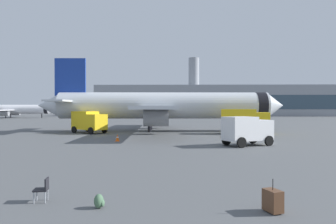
{
  "coord_description": "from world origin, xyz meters",
  "views": [
    {
      "loc": [
        0.03,
        -3.97,
        3.42
      ],
      "look_at": [
        -0.67,
        25.31,
        3.0
      ],
      "focal_mm": 34.09,
      "sensor_mm": 36.0,
      "label": 1
    }
  ],
  "objects": [
    {
      "name": "terminal_building",
      "position": [
        17.36,
        130.01,
        6.2
      ],
      "size": [
        98.37,
        22.44,
        24.19
      ],
      "color": "gray",
      "rests_on": "ground"
    },
    {
      "name": "rolling_suitcase",
      "position": [
        3.19,
        6.43,
        0.39
      ],
      "size": [
        0.6,
        0.74,
        1.1
      ],
      "color": "brown",
      "rests_on": "ground"
    },
    {
      "name": "gate_chair",
      "position": [
        -4.78,
        7.42,
        0.5
      ],
      "size": [
        0.55,
        0.55,
        0.86
      ],
      "color": "black",
      "rests_on": "ground"
    },
    {
      "name": "traveller_backpack",
      "position": [
        -2.57,
        6.74,
        0.23
      ],
      "size": [
        0.36,
        0.4,
        0.48
      ],
      "color": "#476B4C",
      "rests_on": "ground"
    },
    {
      "name": "fuel_truck",
      "position": [
        8.88,
        37.29,
        1.77
      ],
      "size": [
        6.26,
        3.36,
        3.2
      ],
      "color": "yellow",
      "rests_on": "ground"
    },
    {
      "name": "airplane_taxiing",
      "position": [
        -53.1,
        98.48,
        2.8
      ],
      "size": [
        27.37,
        24.7,
        8.03
      ],
      "color": "white",
      "rests_on": "ground"
    },
    {
      "name": "safety_cone_mid",
      "position": [
        7.2,
        33.32,
        0.41
      ],
      "size": [
        0.44,
        0.44,
        0.84
      ],
      "color": "#F2590C",
      "rests_on": "ground"
    },
    {
      "name": "airplane_at_gate",
      "position": [
        -1.91,
        42.18,
        3.66
      ],
      "size": [
        35.71,
        32.16,
        10.5
      ],
      "color": "silver",
      "rests_on": "ground"
    },
    {
      "name": "cargo_van",
      "position": [
        6.42,
        24.67,
        1.45
      ],
      "size": [
        4.82,
        3.91,
        2.6
      ],
      "color": "white",
      "rests_on": "ground"
    },
    {
      "name": "safety_cone_near",
      "position": [
        -5.86,
        28.07,
        0.35
      ],
      "size": [
        0.44,
        0.44,
        0.71
      ],
      "color": "#F2590C",
      "rests_on": "ground"
    },
    {
      "name": "service_truck",
      "position": [
        -11.52,
        38.14,
        1.61
      ],
      "size": [
        5.19,
        4.57,
        2.9
      ],
      "color": "yellow",
      "rests_on": "ground"
    }
  ]
}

